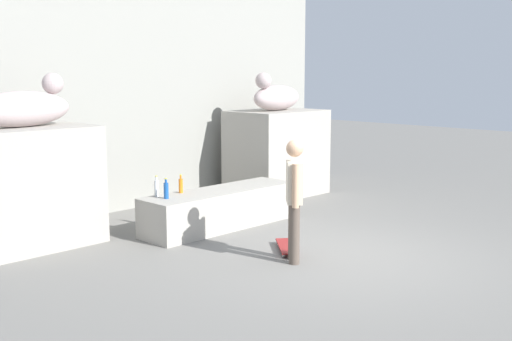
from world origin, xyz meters
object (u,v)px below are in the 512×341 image
object	(u,v)px
skater	(294,195)
bottle_blue	(166,190)
skateboard	(286,246)
statue_reclining_right	(276,97)
statue_reclining_left	(24,107)
bottle_clear	(157,188)
bottle_orange	(181,185)

from	to	relation	value
skater	bottle_blue	distance (m)	2.24
skateboard	bottle_blue	xyz separation A→B (m)	(-0.79, 1.76, 0.70)
skateboard	bottle_blue	distance (m)	2.05
statue_reclining_right	statue_reclining_left	bearing A→B (deg)	-13.08
statue_reclining_right	skateboard	world-z (taller)	statue_reclining_right
statue_reclining_left	statue_reclining_right	world-z (taller)	same
bottle_clear	bottle_blue	distance (m)	0.26
skateboard	statue_reclining_right	bearing A→B (deg)	175.36
statue_reclining_right	bottle_blue	xyz separation A→B (m)	(-3.75, -1.17, -1.29)
skater	bottle_clear	world-z (taller)	skater
statue_reclining_left	bottle_orange	distance (m)	2.63
skater	bottle_blue	xyz separation A→B (m)	(-0.48, 2.18, -0.16)
statue_reclining_right	skateboard	xyz separation A→B (m)	(-2.96, -2.92, -1.99)
statue_reclining_left	bottle_clear	bearing A→B (deg)	-38.92
bottle_orange	bottle_blue	world-z (taller)	bottle_blue
bottle_orange	bottle_clear	bearing A→B (deg)	172.07
statue_reclining_left	skater	xyz separation A→B (m)	(2.10, -3.36, -1.13)
bottle_clear	bottle_orange	xyz separation A→B (m)	(0.43, -0.06, -0.01)
skateboard	bottle_orange	bearing A→B (deg)	-129.24
statue_reclining_right	bottle_clear	size ratio (longest dim) A/B	5.18
bottle_clear	statue_reclining_right	bearing A→B (deg)	13.67
bottle_blue	bottle_clear	bearing A→B (deg)	87.71
skater	bottle_orange	xyz separation A→B (m)	(-0.03, 2.38, -0.17)
skateboard	bottle_orange	size ratio (longest dim) A/B	2.46
bottle_clear	skater	bearing A→B (deg)	-79.12
skater	bottle_clear	size ratio (longest dim) A/B	5.14
bottle_orange	bottle_blue	xyz separation A→B (m)	(-0.44, -0.20, 0.01)
statue_reclining_right	bottle_blue	size ratio (longest dim) A/B	5.33
statue_reclining_left	bottle_clear	xyz separation A→B (m)	(1.63, -0.92, -1.28)
skater	bottle_orange	world-z (taller)	skater
skateboard	bottle_orange	xyz separation A→B (m)	(-0.34, 1.95, 0.69)
skater	bottle_clear	bearing A→B (deg)	-124.77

